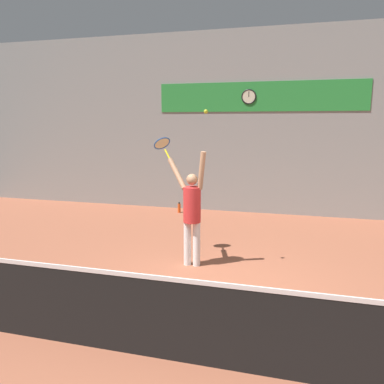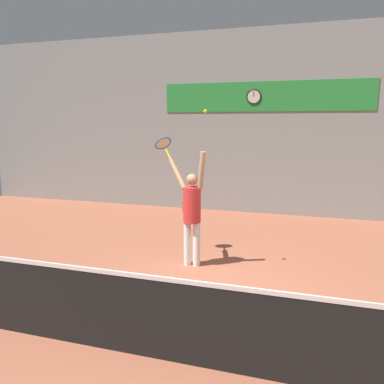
# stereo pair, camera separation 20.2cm
# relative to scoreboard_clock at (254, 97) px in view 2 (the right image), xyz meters

# --- Properties ---
(ground_plane) EXTENTS (18.00, 18.00, 0.00)m
(ground_plane) POSITION_rel_scoreboard_clock_xyz_m (0.28, -5.69, -3.21)
(ground_plane) COLOR #9E563D
(back_wall) EXTENTS (18.00, 0.10, 5.00)m
(back_wall) POSITION_rel_scoreboard_clock_xyz_m (0.28, 0.08, -0.71)
(back_wall) COLOR gray
(back_wall) RESTS_ON ground_plane
(sponsor_banner) EXTENTS (5.57, 0.02, 0.78)m
(sponsor_banner) POSITION_rel_scoreboard_clock_xyz_m (0.28, 0.02, -0.00)
(sponsor_banner) COLOR #288C38
(scoreboard_clock) EXTENTS (0.40, 0.04, 0.40)m
(scoreboard_clock) POSITION_rel_scoreboard_clock_xyz_m (0.00, 0.00, 0.00)
(scoreboard_clock) COLOR beige
(court_net) EXTENTS (6.85, 0.07, 1.06)m
(court_net) POSITION_rel_scoreboard_clock_xyz_m (0.28, -7.01, -2.72)
(court_net) COLOR #333333
(court_net) RESTS_ON ground_plane
(tennis_player) EXTENTS (0.82, 0.50, 2.05)m
(tennis_player) POSITION_rel_scoreboard_clock_xyz_m (-0.46, -4.29, -2.20)
(tennis_player) COLOR white
(tennis_player) RESTS_ON ground_plane
(tennis_racket) EXTENTS (0.43, 0.41, 0.41)m
(tennis_racket) POSITION_rel_scoreboard_clock_xyz_m (-1.14, -3.84, -1.09)
(tennis_racket) COLOR yellow
(tennis_ball) EXTENTS (0.07, 0.07, 0.07)m
(tennis_ball) POSITION_rel_scoreboard_clock_xyz_m (-0.18, -4.43, -0.51)
(tennis_ball) COLOR #CCDB2D
(water_bottle) EXTENTS (0.08, 0.08, 0.30)m
(water_bottle) POSITION_rel_scoreboard_clock_xyz_m (-1.83, -0.52, -3.08)
(water_bottle) COLOR #D84C19
(water_bottle) RESTS_ON ground_plane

